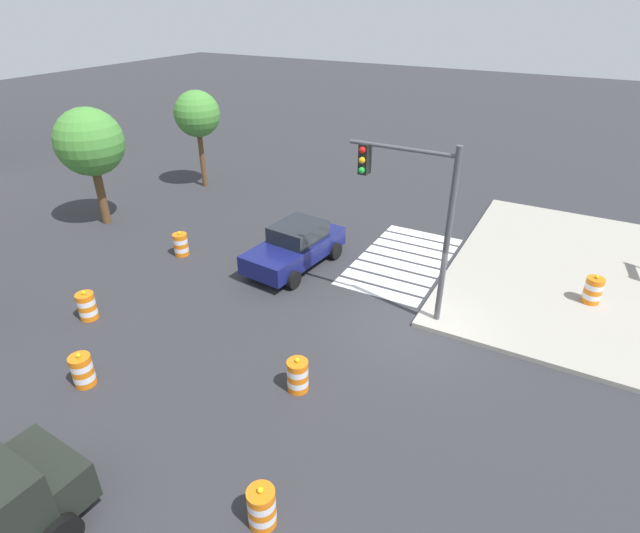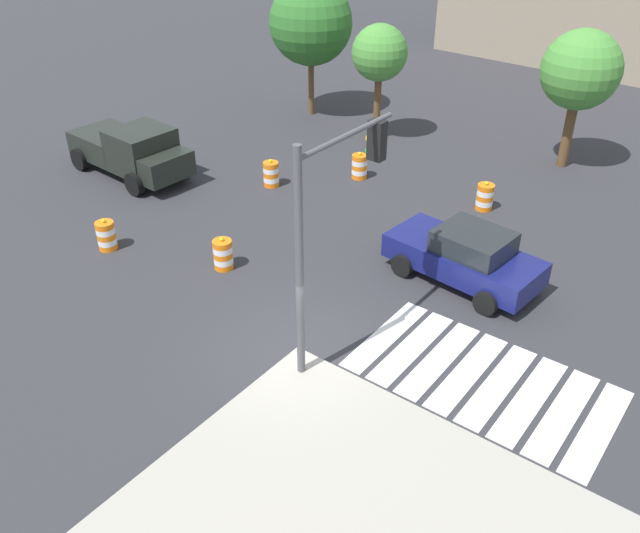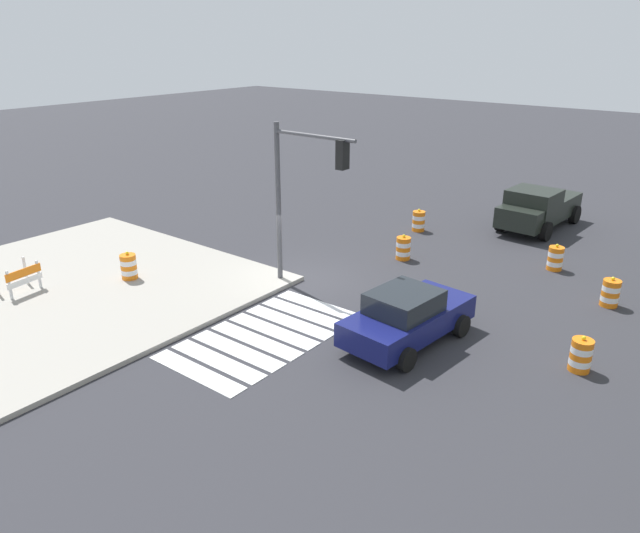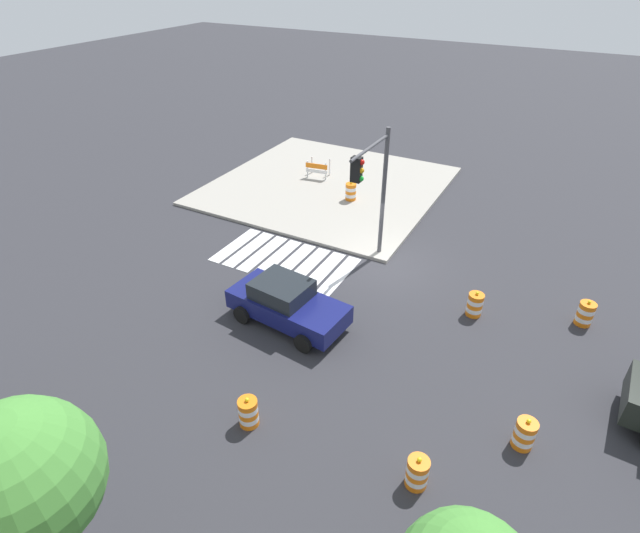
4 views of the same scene
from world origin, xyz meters
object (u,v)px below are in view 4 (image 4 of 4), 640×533
object	(u,v)px
sports_car	(287,303)
traffic_barrel_median_near	(248,412)
traffic_barrel_far_curb	(417,473)
traffic_barrel_near_corner	(585,314)
traffic_barrel_on_sidewalk	(351,192)
traffic_light_pole	(374,180)
street_tree_streetside_far	(21,480)
traffic_barrel_crosswalk_end	(525,434)
traffic_barrel_median_far	(475,304)
construction_barricade	(317,168)

from	to	relation	value
sports_car	traffic_barrel_median_near	bearing A→B (deg)	108.31
traffic_barrel_far_curb	sports_car	bearing A→B (deg)	-32.44
traffic_barrel_near_corner	traffic_barrel_on_sidewalk	distance (m)	12.74
traffic_light_pole	street_tree_streetside_far	world-z (taller)	traffic_light_pole
sports_car	traffic_barrel_crosswalk_end	size ratio (longest dim) A/B	4.38
traffic_barrel_median_near	traffic_barrel_far_curb	xyz separation A→B (m)	(-4.78, -0.45, 0.00)
traffic_barrel_far_curb	street_tree_streetside_far	size ratio (longest dim) A/B	0.20
sports_car	traffic_barrel_median_far	size ratio (longest dim) A/B	4.38
street_tree_streetside_far	traffic_barrel_crosswalk_end	bearing A→B (deg)	-133.45
traffic_barrel_median_far	sports_car	bearing A→B (deg)	31.61
traffic_barrel_on_sidewalk	traffic_barrel_median_near	bearing A→B (deg)	104.45
traffic_barrel_far_curb	street_tree_streetside_far	xyz separation A→B (m)	(5.56, 5.65, 3.18)
traffic_light_pole	traffic_barrel_far_curb	bearing A→B (deg)	120.51
traffic_barrel_far_curb	street_tree_streetside_far	distance (m)	8.54
sports_car	street_tree_streetside_far	bearing A→B (deg)	94.04
sports_car	street_tree_streetside_far	xyz separation A→B (m)	(-0.68, 9.62, 2.82)
traffic_barrel_median_far	construction_barricade	distance (m)	13.79
traffic_light_pole	traffic_barrel_near_corner	bearing A→B (deg)	-178.67
traffic_barrel_crosswalk_end	traffic_barrel_on_sidewalk	bearing A→B (deg)	-47.30
traffic_barrel_crosswalk_end	traffic_barrel_far_curb	xyz separation A→B (m)	(2.14, 2.47, 0.00)
traffic_barrel_far_curb	traffic_barrel_median_far	bearing A→B (deg)	-86.84
traffic_barrel_on_sidewalk	construction_barricade	world-z (taller)	traffic_barrel_on_sidewalk
traffic_barrel_median_near	traffic_barrel_far_curb	size ratio (longest dim) A/B	1.00
sports_car	traffic_barrel_crosswalk_end	xyz separation A→B (m)	(-8.38, 1.49, -0.36)
traffic_barrel_median_far	construction_barricade	world-z (taller)	construction_barricade
traffic_barrel_far_curb	traffic_light_pole	world-z (taller)	traffic_light_pole
traffic_barrel_crosswalk_end	traffic_light_pole	xyz separation A→B (m)	(7.26, -6.22, 3.46)
traffic_barrel_median_near	traffic_barrel_median_far	xyz separation A→B (m)	(-4.36, -8.00, 0.00)
traffic_barrel_crosswalk_end	traffic_barrel_median_far	bearing A→B (deg)	-63.26
traffic_barrel_on_sidewalk	street_tree_streetside_far	size ratio (longest dim) A/B	0.20
traffic_barrel_median_far	traffic_light_pole	world-z (taller)	traffic_light_pole
traffic_barrel_near_corner	traffic_barrel_median_far	xyz separation A→B (m)	(3.58, 1.34, 0.00)
traffic_barrel_median_near	street_tree_streetside_far	world-z (taller)	street_tree_streetside_far
traffic_barrel_median_far	traffic_light_pole	size ratio (longest dim) A/B	0.19
traffic_barrel_far_curb	traffic_light_pole	size ratio (longest dim) A/B	0.19
traffic_barrel_near_corner	traffic_barrel_far_curb	world-z (taller)	same
traffic_barrel_median_near	construction_barricade	world-z (taller)	construction_barricade
traffic_barrel_near_corner	traffic_light_pole	world-z (taller)	traffic_light_pole
traffic_barrel_crosswalk_end	street_tree_streetside_far	world-z (taller)	street_tree_streetside_far
construction_barricade	street_tree_streetside_far	bearing A→B (deg)	105.43
traffic_barrel_crosswalk_end	traffic_light_pole	distance (m)	10.17
sports_car	traffic_light_pole	xyz separation A→B (m)	(-1.12, -4.73, 3.10)
traffic_barrel_near_corner	traffic_barrel_crosswalk_end	distance (m)	6.49
traffic_barrel_on_sidewalk	construction_barricade	distance (m)	3.46
traffic_barrel_near_corner	traffic_barrel_median_far	distance (m)	3.82
traffic_barrel_median_near	traffic_barrel_on_sidewalk	size ratio (longest dim) A/B	1.00
traffic_barrel_median_near	traffic_light_pole	xyz separation A→B (m)	(0.35, -9.14, 3.46)
traffic_barrel_far_curb	construction_barricade	xyz separation A→B (m)	(11.47, -15.78, 0.27)
traffic_light_pole	sports_car	bearing A→B (deg)	76.73
construction_barricade	traffic_barrel_crosswalk_end	bearing A→B (deg)	135.65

